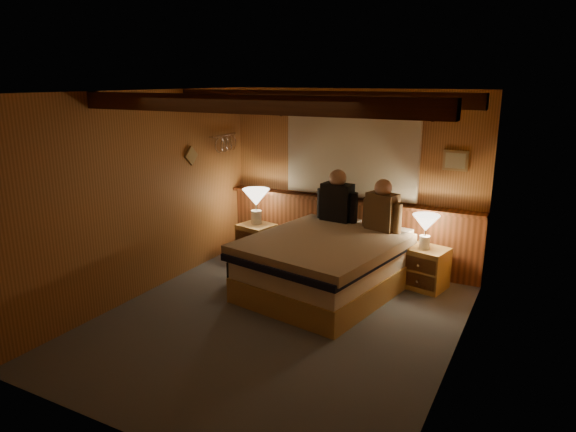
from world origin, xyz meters
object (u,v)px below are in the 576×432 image
Objects in this scene: nightstand_left at (256,241)px; person_left at (337,200)px; lamp_right at (426,225)px; person_right at (382,209)px; nightstand_right at (426,268)px; lamp_left at (256,199)px; duffel_bag at (248,271)px; bed at (327,264)px.

nightstand_left is 0.74× the size of person_left.
lamp_right is 0.56m from person_right.
person_right is at bearing 10.93° from nightstand_left.
nightstand_right is 2.52m from lamp_left.
duffel_bag is (0.38, -0.82, -0.10)m from nightstand_left.
nightstand_right is at bearing 12.18° from nightstand_left.
nightstand_right is at bearing 43.09° from bed.
lamp_left is (-0.02, 0.05, 0.61)m from nightstand_left.
nightstand_right reaches higher than nightstand_left.
nightstand_right is at bearing 0.17° from person_left.
duffel_bag is at bearing -125.02° from person_left.
person_right is at bearing -7.88° from person_left.
lamp_left is 1.19m from duffel_bag.
lamp_left is at bearing -168.19° from nightstand_right.
person_left is (1.20, 0.09, 0.11)m from lamp_left.
bed is 4.24× the size of nightstand_left.
person_right is 1.86m from duffel_bag.
bed is at bearing -26.03° from lamp_left.
nightstand_right is 0.91m from person_right.
nightstand_left is 0.91m from duffel_bag.
lamp_left is 1.19× the size of lamp_right.
lamp_right is 0.59× the size of person_left.
person_left reaches higher than lamp_right.
lamp_right is at bearing 11.64° from nightstand_left.
lamp_right is 1.22m from person_left.
lamp_right is 0.77× the size of duffel_bag.
person_left is (-1.24, 0.10, 0.72)m from nightstand_right.
lamp_right is at bearing -0.75° from lamp_left.
lamp_right reaches higher than nightstand_right.
person_left reaches higher than person_right.
bed is at bearing -5.92° from duffel_bag.
person_left is 1.30× the size of duffel_bag.
person_right reaches higher than lamp_right.
duffel_bag is (-2.04, -0.86, -0.10)m from nightstand_right.
nightstand_left is at bearing -179.57° from lamp_right.
lamp_right is at bearing 6.31° from duffel_bag.
person_left is (-1.21, 0.12, 0.16)m from lamp_right.
person_right is (1.87, -0.06, 0.09)m from lamp_left.
bed is 1.04m from duffel_bag.
bed is 1.64m from lamp_left.
duffel_bag is (0.40, -0.87, -0.71)m from lamp_left.
lamp_left is at bearing -171.03° from person_left.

